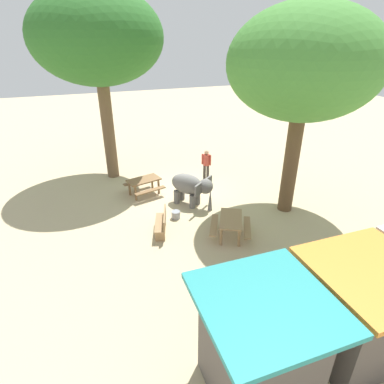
{
  "coord_description": "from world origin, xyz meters",
  "views": [
    {
      "loc": [
        4.16,
        13.02,
        6.96
      ],
      "look_at": [
        0.05,
        1.48,
        0.8
      ],
      "focal_mm": 30.03,
      "sensor_mm": 36.0,
      "label": 1
    }
  ],
  "objects_px": {
    "person_handler": "(206,163)",
    "wooden_bench": "(162,222)",
    "shade_tree_secondary": "(97,38)",
    "market_stall_teal": "(260,351)",
    "picnic_table_near": "(231,223)",
    "elephant": "(191,186)",
    "shade_tree_main": "(306,65)",
    "market_stall_orange": "(360,317)",
    "feed_bucket": "(176,215)",
    "picnic_table_far": "(144,183)"
  },
  "relations": [
    {
      "from": "shade_tree_secondary",
      "to": "picnic_table_near",
      "type": "distance_m",
      "value": 10.04
    },
    {
      "from": "wooden_bench",
      "to": "market_stall_teal",
      "type": "xyz_separation_m",
      "value": [
        -0.37,
        6.46,
        0.67
      ]
    },
    {
      "from": "market_stall_orange",
      "to": "feed_bucket",
      "type": "relative_size",
      "value": 7.0
    },
    {
      "from": "shade_tree_secondary",
      "to": "market_stall_orange",
      "type": "distance_m",
      "value": 14.35
    },
    {
      "from": "wooden_bench",
      "to": "market_stall_orange",
      "type": "height_order",
      "value": "market_stall_orange"
    },
    {
      "from": "shade_tree_secondary",
      "to": "market_stall_orange",
      "type": "height_order",
      "value": "shade_tree_secondary"
    },
    {
      "from": "wooden_bench",
      "to": "picnic_table_near",
      "type": "relative_size",
      "value": 0.72
    },
    {
      "from": "feed_bucket",
      "to": "picnic_table_near",
      "type": "bearing_deg",
      "value": 128.85
    },
    {
      "from": "market_stall_orange",
      "to": "shade_tree_secondary",
      "type": "bearing_deg",
      "value": -72.24
    },
    {
      "from": "elephant",
      "to": "picnic_table_far",
      "type": "distance_m",
      "value": 2.45
    },
    {
      "from": "shade_tree_main",
      "to": "market_stall_orange",
      "type": "bearing_deg",
      "value": 68.69
    },
    {
      "from": "elephant",
      "to": "person_handler",
      "type": "bearing_deg",
      "value": 105.4
    },
    {
      "from": "wooden_bench",
      "to": "feed_bucket",
      "type": "relative_size",
      "value": 4.04
    },
    {
      "from": "picnic_table_far",
      "to": "feed_bucket",
      "type": "height_order",
      "value": "picnic_table_far"
    },
    {
      "from": "picnic_table_near",
      "to": "feed_bucket",
      "type": "distance_m",
      "value": 2.51
    },
    {
      "from": "shade_tree_secondary",
      "to": "picnic_table_near",
      "type": "bearing_deg",
      "value": 115.36
    },
    {
      "from": "elephant",
      "to": "market_stall_teal",
      "type": "height_order",
      "value": "market_stall_teal"
    },
    {
      "from": "feed_bucket",
      "to": "shade_tree_secondary",
      "type": "bearing_deg",
      "value": -70.54
    },
    {
      "from": "market_stall_teal",
      "to": "person_handler",
      "type": "bearing_deg",
      "value": -106.17
    },
    {
      "from": "wooden_bench",
      "to": "shade_tree_secondary",
      "type": "bearing_deg",
      "value": 26.89
    },
    {
      "from": "elephant",
      "to": "picnic_table_near",
      "type": "relative_size",
      "value": 0.97
    },
    {
      "from": "wooden_bench",
      "to": "market_stall_orange",
      "type": "bearing_deg",
      "value": -138.27
    },
    {
      "from": "picnic_table_far",
      "to": "person_handler",
      "type": "bearing_deg",
      "value": 174.16
    },
    {
      "from": "market_stall_orange",
      "to": "feed_bucket",
      "type": "height_order",
      "value": "market_stall_orange"
    },
    {
      "from": "elephant",
      "to": "market_stall_teal",
      "type": "bearing_deg",
      "value": -48.64
    },
    {
      "from": "person_handler",
      "to": "market_stall_teal",
      "type": "distance_m",
      "value": 10.9
    },
    {
      "from": "person_handler",
      "to": "wooden_bench",
      "type": "relative_size",
      "value": 1.11
    },
    {
      "from": "elephant",
      "to": "picnic_table_far",
      "type": "xyz_separation_m",
      "value": [
        1.75,
        -1.69,
        -0.32
      ]
    },
    {
      "from": "market_stall_orange",
      "to": "market_stall_teal",
      "type": "xyz_separation_m",
      "value": [
        2.6,
        0.0,
        0.0
      ]
    },
    {
      "from": "wooden_bench",
      "to": "market_stall_teal",
      "type": "distance_m",
      "value": 6.51
    },
    {
      "from": "wooden_bench",
      "to": "picnic_table_near",
      "type": "bearing_deg",
      "value": -97.39
    },
    {
      "from": "person_handler",
      "to": "market_stall_teal",
      "type": "xyz_separation_m",
      "value": [
        3.03,
        10.47,
        0.19
      ]
    },
    {
      "from": "market_stall_teal",
      "to": "picnic_table_near",
      "type": "bearing_deg",
      "value": -110.19
    },
    {
      "from": "wooden_bench",
      "to": "market_stall_orange",
      "type": "relative_size",
      "value": 0.58
    },
    {
      "from": "market_stall_orange",
      "to": "feed_bucket",
      "type": "bearing_deg",
      "value": -73.5
    },
    {
      "from": "wooden_bench",
      "to": "picnic_table_far",
      "type": "distance_m",
      "value": 3.45
    },
    {
      "from": "elephant",
      "to": "market_stall_orange",
      "type": "relative_size",
      "value": 0.77
    },
    {
      "from": "shade_tree_secondary",
      "to": "picnic_table_far",
      "type": "xyz_separation_m",
      "value": [
        -1.11,
        2.71,
        -6.08
      ]
    },
    {
      "from": "person_handler",
      "to": "shade_tree_secondary",
      "type": "height_order",
      "value": "shade_tree_secondary"
    },
    {
      "from": "picnic_table_near",
      "to": "picnic_table_far",
      "type": "height_order",
      "value": "same"
    },
    {
      "from": "person_handler",
      "to": "picnic_table_far",
      "type": "distance_m",
      "value": 3.43
    },
    {
      "from": "market_stall_teal",
      "to": "feed_bucket",
      "type": "height_order",
      "value": "market_stall_teal"
    },
    {
      "from": "picnic_table_far",
      "to": "market_stall_orange",
      "type": "relative_size",
      "value": 0.73
    },
    {
      "from": "person_handler",
      "to": "market_stall_orange",
      "type": "xyz_separation_m",
      "value": [
        0.43,
        10.47,
        0.19
      ]
    },
    {
      "from": "shade_tree_secondary",
      "to": "wooden_bench",
      "type": "distance_m",
      "value": 8.8
    },
    {
      "from": "shade_tree_main",
      "to": "wooden_bench",
      "type": "distance_m",
      "value": 7.72
    },
    {
      "from": "elephant",
      "to": "shade_tree_main",
      "type": "bearing_deg",
      "value": 26.03
    },
    {
      "from": "shade_tree_main",
      "to": "picnic_table_far",
      "type": "xyz_separation_m",
      "value": [
        5.46,
        -3.43,
        -5.3
      ]
    },
    {
      "from": "shade_tree_secondary",
      "to": "picnic_table_near",
      "type": "relative_size",
      "value": 4.39
    },
    {
      "from": "picnic_table_near",
      "to": "market_stall_orange",
      "type": "distance_m",
      "value": 5.46
    }
  ]
}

